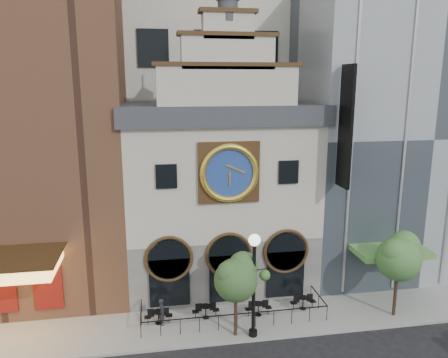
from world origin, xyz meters
TOP-DOWN VIEW (x-y plane):
  - ground at (0.00, 0.00)m, footprint 120.00×120.00m
  - sidewalk at (0.00, 2.50)m, footprint 44.00×5.00m
  - clock_building at (0.00, 7.82)m, footprint 12.60×8.78m
  - theater_building at (-13.00, 9.96)m, footprint 14.00×15.60m
  - retail_building at (12.99, 9.99)m, footprint 14.00×14.40m
  - office_tower at (0.00, 20.00)m, footprint 20.00×16.00m
  - cafe_railing at (0.00, 2.50)m, footprint 10.60×2.60m
  - bistro_0 at (-4.33, 2.49)m, footprint 1.58×0.68m
  - bistro_1 at (-1.59, 2.65)m, footprint 1.58×0.68m
  - bistro_2 at (1.52, 2.42)m, footprint 1.58×0.68m
  - bistro_3 at (4.38, 2.69)m, footprint 1.58×0.68m
  - pedestrian at (-4.12, 2.38)m, footprint 0.41×0.59m
  - lamppost at (0.72, 0.40)m, footprint 1.84×0.83m
  - tree_left at (-0.17, 0.65)m, footprint 2.43×2.34m
  - tree_right at (9.51, 1.15)m, footprint 2.65×2.55m

SIDE VIEW (x-z plane):
  - ground at x=0.00m, z-range 0.00..0.00m
  - sidewalk at x=0.00m, z-range 0.00..0.15m
  - cafe_railing at x=0.00m, z-range 0.15..1.05m
  - bistro_0 at x=-4.33m, z-range 0.16..1.06m
  - bistro_1 at x=-1.59m, z-range 0.16..1.06m
  - bistro_2 at x=1.52m, z-range 0.16..1.06m
  - bistro_3 at x=4.38m, z-range 0.16..1.06m
  - pedestrian at x=-4.12m, z-range 0.15..1.72m
  - tree_left at x=-0.17m, z-range 1.24..5.92m
  - lamppost at x=0.72m, z-range 0.84..6.67m
  - tree_right at x=9.51m, z-range 1.34..6.44m
  - clock_building at x=0.00m, z-range -2.64..16.01m
  - retail_building at x=12.99m, z-range 0.14..20.14m
  - theater_building at x=-13.00m, z-range 0.10..25.10m
  - office_tower at x=0.00m, z-range 0.00..40.00m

